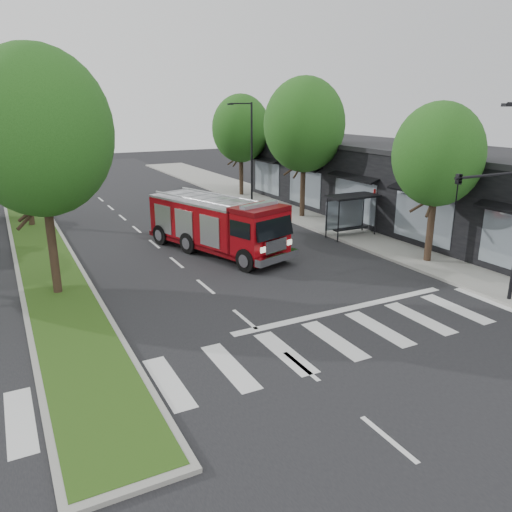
{
  "coord_description": "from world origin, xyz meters",
  "views": [
    {
      "loc": [
        -7.69,
        -15.72,
        7.9
      ],
      "look_at": [
        1.49,
        1.93,
        1.8
      ],
      "focal_mm": 35.0,
      "sensor_mm": 36.0,
      "label": 1
    }
  ],
  "objects": [
    {
      "name": "tree_median_far",
      "position": [
        -6.0,
        20.0,
        6.49
      ],
      "size": [
        5.6,
        5.6,
        9.72
      ],
      "color": "black",
      "rests_on": "ground"
    },
    {
      "name": "tree_right_near",
      "position": [
        11.5,
        2.0,
        5.51
      ],
      "size": [
        4.4,
        4.4,
        8.05
      ],
      "color": "black",
      "rests_on": "ground"
    },
    {
      "name": "streetlight_right_near",
      "position": [
        9.61,
        -3.5,
        4.67
      ],
      "size": [
        4.08,
        0.22,
        8.0
      ],
      "color": "black",
      "rests_on": "ground"
    },
    {
      "name": "ground",
      "position": [
        0.0,
        0.0,
        0.0
      ],
      "size": [
        140.0,
        140.0,
        0.0
      ],
      "primitive_type": "plane",
      "color": "black",
      "rests_on": "ground"
    },
    {
      "name": "storefront_row",
      "position": [
        17.0,
        10.0,
        2.5
      ],
      "size": [
        8.0,
        30.0,
        5.0
      ],
      "primitive_type": "cube",
      "color": "black",
      "rests_on": "ground"
    },
    {
      "name": "tree_right_far",
      "position": [
        11.5,
        24.0,
        5.84
      ],
      "size": [
        5.0,
        5.0,
        8.73
      ],
      "color": "black",
      "rests_on": "ground"
    },
    {
      "name": "sidewalk_right",
      "position": [
        12.5,
        10.0,
        0.07
      ],
      "size": [
        5.0,
        80.0,
        0.15
      ],
      "primitive_type": "cube",
      "color": "gray",
      "rests_on": "ground"
    },
    {
      "name": "fire_engine",
      "position": [
        2.64,
        8.81,
        1.54
      ],
      "size": [
        5.47,
        9.63,
        3.2
      ],
      "rotation": [
        0.0,
        0.0,
        0.32
      ],
      "color": "#500408",
      "rests_on": "ground"
    },
    {
      "name": "streetlight_right_far",
      "position": [
        10.35,
        20.0,
        4.48
      ],
      "size": [
        2.11,
        0.2,
        8.0
      ],
      "color": "black",
      "rests_on": "ground"
    },
    {
      "name": "tree_right_mid",
      "position": [
        11.5,
        14.0,
        6.49
      ],
      "size": [
        5.6,
        5.6,
        9.72
      ],
      "color": "black",
      "rests_on": "ground"
    },
    {
      "name": "bus_shelter",
      "position": [
        11.2,
        8.15,
        2.04
      ],
      "size": [
        3.2,
        1.6,
        2.61
      ],
      "color": "black",
      "rests_on": "ground"
    },
    {
      "name": "tree_median_near",
      "position": [
        -6.0,
        6.0,
        6.81
      ],
      "size": [
        5.8,
        5.8,
        10.16
      ],
      "color": "black",
      "rests_on": "ground"
    },
    {
      "name": "median",
      "position": [
        -6.0,
        18.0,
        0.08
      ],
      "size": [
        3.0,
        50.0,
        0.15
      ],
      "color": "gray",
      "rests_on": "ground"
    }
  ]
}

